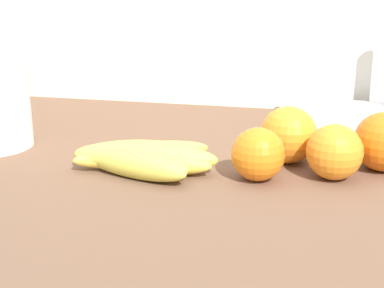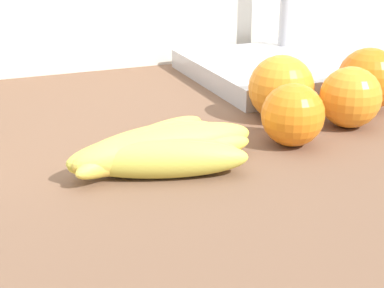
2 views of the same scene
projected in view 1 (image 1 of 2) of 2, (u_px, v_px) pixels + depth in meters
name	position (u px, v px, depth m)	size (l,w,h in m)	color
wall_back	(205.00, 203.00, 1.22)	(2.14, 0.06, 1.30)	silver
banana_bunch	(140.00, 158.00, 0.73)	(0.20, 0.16, 0.04)	#D6CC4C
orange_center	(288.00, 135.00, 0.76)	(0.08, 0.08, 0.08)	orange
orange_far_right	(335.00, 152.00, 0.70)	(0.07, 0.07, 0.07)	orange
orange_back_right	(258.00, 154.00, 0.69)	(0.07, 0.07, 0.07)	orange
orange_right	(384.00, 142.00, 0.73)	(0.08, 0.08, 0.08)	orange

